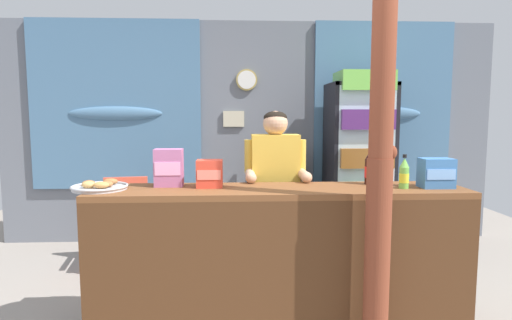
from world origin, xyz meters
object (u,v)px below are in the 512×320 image
at_px(soda_bottle_lime_soda, 404,174).
at_px(snack_box_wafer, 169,168).
at_px(timber_post, 380,167).
at_px(pastry_tray, 100,186).
at_px(plastic_lawn_chair, 126,216).
at_px(snack_box_biscuit, 436,173).
at_px(shopkeeper, 275,183).
at_px(snack_box_crackers, 210,174).
at_px(drink_fridge, 359,155).
at_px(bottle_shelf_rack, 281,193).
at_px(soda_bottle_cola, 371,167).
at_px(stall_counter, 281,251).

relative_size(soda_bottle_lime_soda, snack_box_wafer, 0.89).
relative_size(timber_post, pastry_tray, 6.79).
height_order(plastic_lawn_chair, snack_box_biscuit, snack_box_biscuit).
distance_m(snack_box_wafer, pastry_tray, 0.46).
relative_size(shopkeeper, snack_box_biscuit, 7.14).
height_order(snack_box_wafer, snack_box_crackers, snack_box_wafer).
relative_size(drink_fridge, bottle_shelf_rack, 1.65).
bearing_deg(drink_fridge, timber_post, -103.46).
xyz_separation_m(bottle_shelf_rack, soda_bottle_cola, (0.44, -1.71, 0.50)).
height_order(snack_box_crackers, pastry_tray, snack_box_crackers).
height_order(stall_counter, snack_box_biscuit, snack_box_biscuit).
bearing_deg(snack_box_wafer, stall_counter, -15.30).
relative_size(snack_box_crackers, pastry_tray, 0.51).
relative_size(timber_post, snack_box_crackers, 13.27).
xyz_separation_m(plastic_lawn_chair, shopkeeper, (1.37, -0.83, 0.45)).
xyz_separation_m(stall_counter, plastic_lawn_chair, (-1.36, 1.39, -0.09)).
bearing_deg(shopkeeper, bottle_shelf_rack, 81.73).
height_order(shopkeeper, snack_box_crackers, shopkeeper).
distance_m(snack_box_crackers, pastry_tray, 0.72).
bearing_deg(plastic_lawn_chair, soda_bottle_cola, -30.12).
bearing_deg(drink_fridge, snack_box_wafer, -138.84).
bearing_deg(pastry_tray, soda_bottle_cola, 3.84).
height_order(bottle_shelf_rack, snack_box_wafer, snack_box_wafer).
xyz_separation_m(stall_counter, soda_bottle_cola, (0.66, 0.22, 0.52)).
bearing_deg(timber_post, soda_bottle_lime_soda, 49.41).
bearing_deg(pastry_tray, snack_box_crackers, 4.50).
xyz_separation_m(drink_fridge, bottle_shelf_rack, (-0.81, 0.18, -0.44)).
xyz_separation_m(soda_bottle_lime_soda, snack_box_biscuit, (0.23, 0.02, 0.00)).
distance_m(plastic_lawn_chair, soda_bottle_lime_soda, 2.63).
distance_m(timber_post, snack_box_crackers, 1.10).
bearing_deg(snack_box_wafer, timber_post, -20.58).
relative_size(drink_fridge, snack_box_biscuit, 9.10).
bearing_deg(snack_box_crackers, pastry_tray, -175.50).
height_order(shopkeeper, snack_box_wafer, shopkeeper).
bearing_deg(plastic_lawn_chair, stall_counter, -45.70).
height_order(bottle_shelf_rack, soda_bottle_lime_soda, soda_bottle_lime_soda).
relative_size(timber_post, bottle_shelf_rack, 2.11).
relative_size(plastic_lawn_chair, pastry_tray, 2.39).
xyz_separation_m(snack_box_biscuit, pastry_tray, (-2.22, 0.04, -0.08)).
bearing_deg(soda_bottle_cola, soda_bottle_lime_soda, -48.25).
height_order(timber_post, snack_box_wafer, timber_post).
bearing_deg(snack_box_crackers, snack_box_wafer, 170.19).
height_order(plastic_lawn_chair, snack_box_wafer, snack_box_wafer).
relative_size(timber_post, soda_bottle_cola, 8.67).
xyz_separation_m(timber_post, bottle_shelf_rack, (-0.33, 2.22, -0.57)).
bearing_deg(bottle_shelf_rack, snack_box_wafer, -118.96).
height_order(stall_counter, soda_bottle_cola, soda_bottle_cola).
relative_size(bottle_shelf_rack, snack_box_biscuit, 5.50).
bearing_deg(snack_box_crackers, bottle_shelf_rack, 69.07).
bearing_deg(bottle_shelf_rack, drink_fridge, -12.68).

